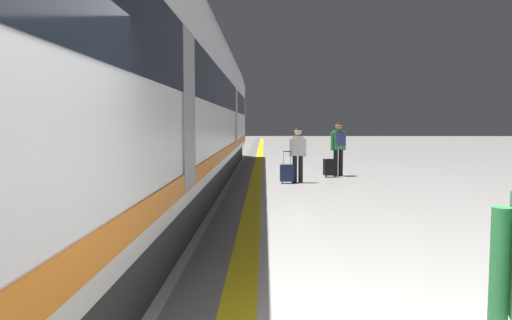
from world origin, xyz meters
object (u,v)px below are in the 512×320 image
(passenger_near, at_px, (298,151))
(passenger_mid, at_px, (339,144))
(high_speed_train, at_px, (157,89))
(suitcase_near, at_px, (287,173))
(suitcase_mid, at_px, (330,167))

(passenger_near, height_order, passenger_mid, passenger_mid)
(high_speed_train, relative_size, suitcase_near, 32.62)
(suitcase_near, xyz_separation_m, suitcase_mid, (1.45, 1.61, 0.02))
(high_speed_train, distance_m, suitcase_mid, 6.69)
(passenger_near, distance_m, passenger_mid, 2.31)
(suitcase_mid, bearing_deg, passenger_mid, 44.40)
(passenger_mid, height_order, suitcase_mid, passenger_mid)
(passenger_near, relative_size, suitcase_mid, 2.75)
(suitcase_near, bearing_deg, high_speed_train, -137.45)
(high_speed_train, xyz_separation_m, suitcase_near, (3.07, 2.82, -2.20))
(passenger_mid, bearing_deg, high_speed_train, -135.56)
(high_speed_train, relative_size, passenger_mid, 17.28)
(suitcase_near, bearing_deg, suitcase_mid, 48.08)
(passenger_near, bearing_deg, suitcase_mid, 52.64)
(high_speed_train, distance_m, passenger_mid, 6.94)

